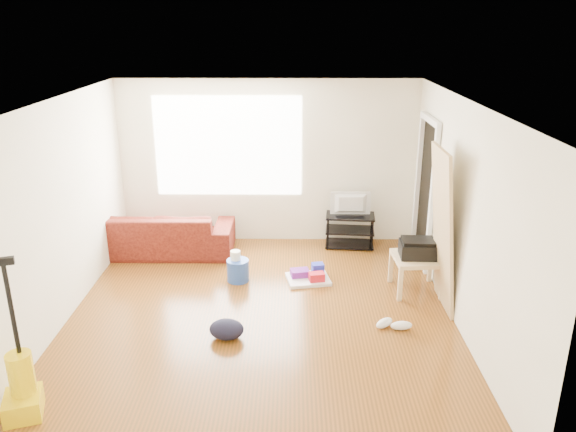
{
  "coord_description": "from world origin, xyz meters",
  "views": [
    {
      "loc": [
        0.37,
        -5.8,
        3.32
      ],
      "look_at": [
        0.31,
        0.6,
        1.06
      ],
      "focal_mm": 35.0,
      "sensor_mm": 36.0,
      "label": 1
    }
  ],
  "objects_px": {
    "sofa": "(161,252)",
    "vacuum": "(22,386)",
    "backpack": "(227,338)",
    "bucket": "(238,280)",
    "cleaning_tray": "(309,276)",
    "tv_stand": "(350,230)",
    "side_table": "(417,262)"
  },
  "relations": [
    {
      "from": "sofa",
      "to": "cleaning_tray",
      "type": "distance_m",
      "value": 2.4
    },
    {
      "from": "cleaning_tray",
      "to": "backpack",
      "type": "height_order",
      "value": "cleaning_tray"
    },
    {
      "from": "bucket",
      "to": "cleaning_tray",
      "type": "bearing_deg",
      "value": 0.99
    },
    {
      "from": "cleaning_tray",
      "to": "vacuum",
      "type": "relative_size",
      "value": 0.42
    },
    {
      "from": "vacuum",
      "to": "tv_stand",
      "type": "bearing_deg",
      "value": 32.08
    },
    {
      "from": "sofa",
      "to": "side_table",
      "type": "bearing_deg",
      "value": 161.05
    },
    {
      "from": "sofa",
      "to": "side_table",
      "type": "height_order",
      "value": "side_table"
    },
    {
      "from": "bucket",
      "to": "vacuum",
      "type": "relative_size",
      "value": 0.2
    },
    {
      "from": "backpack",
      "to": "vacuum",
      "type": "relative_size",
      "value": 0.26
    },
    {
      "from": "sofa",
      "to": "tv_stand",
      "type": "relative_size",
      "value": 2.87
    },
    {
      "from": "tv_stand",
      "to": "vacuum",
      "type": "distance_m",
      "value": 5.08
    },
    {
      "from": "backpack",
      "to": "tv_stand",
      "type": "bearing_deg",
      "value": 66.91
    },
    {
      "from": "sofa",
      "to": "vacuum",
      "type": "relative_size",
      "value": 1.48
    },
    {
      "from": "side_table",
      "to": "bucket",
      "type": "bearing_deg",
      "value": 173.38
    },
    {
      "from": "backpack",
      "to": "vacuum",
      "type": "height_order",
      "value": "vacuum"
    },
    {
      "from": "bucket",
      "to": "cleaning_tray",
      "type": "relative_size",
      "value": 0.47
    },
    {
      "from": "cleaning_tray",
      "to": "backpack",
      "type": "distance_m",
      "value": 1.73
    },
    {
      "from": "bucket",
      "to": "cleaning_tray",
      "type": "distance_m",
      "value": 0.95
    },
    {
      "from": "tv_stand",
      "to": "side_table",
      "type": "xyz_separation_m",
      "value": [
        0.7,
        -1.49,
        0.14
      ]
    },
    {
      "from": "side_table",
      "to": "cleaning_tray",
      "type": "relative_size",
      "value": 0.98
    },
    {
      "from": "backpack",
      "to": "vacuum",
      "type": "xyz_separation_m",
      "value": [
        -1.65,
        -1.25,
        0.27
      ]
    },
    {
      "from": "side_table",
      "to": "backpack",
      "type": "xyz_separation_m",
      "value": [
        -2.3,
        -1.16,
        -0.4
      ]
    },
    {
      "from": "backpack",
      "to": "sofa",
      "type": "bearing_deg",
      "value": 125.83
    },
    {
      "from": "side_table",
      "to": "bucket",
      "type": "relative_size",
      "value": 2.07
    },
    {
      "from": "sofa",
      "to": "tv_stand",
      "type": "height_order",
      "value": "tv_stand"
    },
    {
      "from": "side_table",
      "to": "vacuum",
      "type": "height_order",
      "value": "vacuum"
    },
    {
      "from": "side_table",
      "to": "vacuum",
      "type": "xyz_separation_m",
      "value": [
        -3.95,
        -2.42,
        -0.12
      ]
    },
    {
      "from": "sofa",
      "to": "tv_stand",
      "type": "xyz_separation_m",
      "value": [
        2.86,
        0.27,
        0.26
      ]
    },
    {
      "from": "sofa",
      "to": "vacuum",
      "type": "distance_m",
      "value": 3.67
    },
    {
      "from": "bucket",
      "to": "backpack",
      "type": "relative_size",
      "value": 0.77
    },
    {
      "from": "side_table",
      "to": "backpack",
      "type": "distance_m",
      "value": 2.61
    },
    {
      "from": "side_table",
      "to": "tv_stand",
      "type": "bearing_deg",
      "value": 115.2
    }
  ]
}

